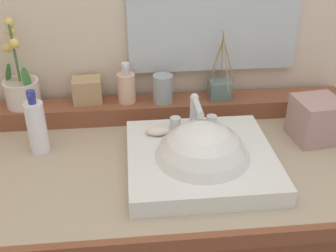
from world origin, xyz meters
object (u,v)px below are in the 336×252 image
sink_basin (201,165)px  soap_bar (158,131)px  tumbler_cup (163,89)px  trinket_box (87,90)px  tissue_box (316,120)px  reed_diffuser (220,89)px  potted_plant (21,87)px  soap_dispenser (126,87)px  lotion_bottle (37,126)px

sink_basin → soap_bar: 0.17m
tumbler_cup → trinket_box: 0.25m
tissue_box → reed_diffuser: bearing=143.7°
sink_basin → tumbler_cup: (-0.08, 0.31, 0.09)m
potted_plant → tissue_box: bearing=-12.5°
tumbler_cup → potted_plant: bearing=177.2°
soap_dispenser → trinket_box: soap_dispenser is taller
sink_basin → soap_dispenser: soap_dispenser is taller
sink_basin → soap_dispenser: size_ratio=2.96×
potted_plant → tumbler_cup: (0.46, -0.02, -0.02)m
potted_plant → reed_diffuser: bearing=-0.9°
soap_bar → tissue_box: tissue_box is taller
reed_diffuser → tissue_box: 0.32m
sink_basin → reed_diffuser: bearing=70.4°
soap_bar → trinket_box: trinket_box is taller
reed_diffuser → lotion_bottle: 0.60m
potted_plant → reed_diffuser: potted_plant is taller
trinket_box → lotion_bottle: 0.24m
lotion_bottle → tissue_box: bearing=-0.9°
soap_dispenser → reed_diffuser: 0.31m
tumbler_cup → lotion_bottle: size_ratio=0.48×
sink_basin → soap_dispenser: bearing=121.4°
soap_dispenser → trinket_box: size_ratio=1.45×
soap_bar → soap_dispenser: 0.23m
soap_bar → tumbler_cup: tumbler_cup is taller
potted_plant → trinket_box: (0.21, 0.01, -0.02)m
sink_basin → tumbler_cup: size_ratio=4.27×
soap_bar → lotion_bottle: (-0.35, 0.02, 0.02)m
sink_basin → tissue_box: sink_basin is taller
soap_dispenser → tumbler_cup: size_ratio=1.44×
lotion_bottle → potted_plant: bearing=111.6°
soap_dispenser → lotion_bottle: (-0.26, -0.18, -0.03)m
trinket_box → tissue_box: (0.70, -0.21, -0.04)m
tumbler_cup → reed_diffuser: 0.19m
potted_plant → soap_dispenser: bearing=-1.5°
soap_bar → lotion_bottle: 0.35m
sink_basin → trinket_box: (-0.33, 0.34, 0.09)m
reed_diffuser → lotion_bottle: reed_diffuser is taller
sink_basin → tumbler_cup: 0.33m
tumbler_cup → trinket_box: tumbler_cup is taller
soap_dispenser → soap_bar: bearing=-67.0°
trinket_box → reed_diffuser: bearing=-5.4°
potted_plant → tumbler_cup: size_ratio=3.02×
trinket_box → potted_plant: bearing=178.0°
tissue_box → trinket_box: bearing=163.6°
soap_dispenser → lotion_bottle: same height
lotion_bottle → tissue_box: (0.83, -0.01, -0.02)m
soap_dispenser → trinket_box: (-0.13, 0.01, -0.01)m
reed_diffuser → tissue_box: reed_diffuser is taller
sink_basin → soap_bar: (-0.11, 0.12, 0.05)m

